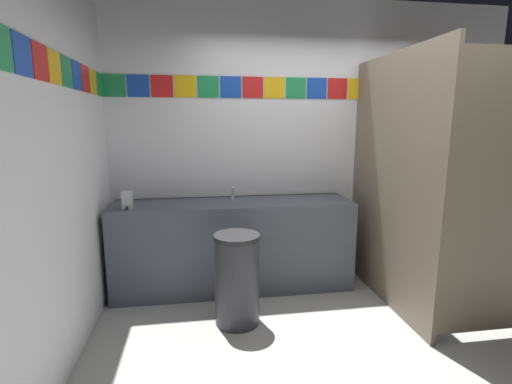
# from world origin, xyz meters

# --- Properties ---
(ground_plane) EXTENTS (9.28, 9.28, 0.00)m
(ground_plane) POSITION_xyz_m (0.00, 0.00, 0.00)
(ground_plane) COLOR #9E9E99
(wall_back) EXTENTS (4.22, 0.09, 2.87)m
(wall_back) POSITION_xyz_m (0.00, 1.48, 1.44)
(wall_back) COLOR silver
(wall_back) RESTS_ON ground_plane
(wall_side) EXTENTS (0.09, 2.89, 2.87)m
(wall_side) POSITION_xyz_m (-2.15, -0.00, 1.44)
(wall_side) COLOR silver
(wall_side) RESTS_ON ground_plane
(vanity_counter) EXTENTS (2.32, 0.57, 0.88)m
(vanity_counter) POSITION_xyz_m (-0.90, 1.16, 0.45)
(vanity_counter) COLOR #4C515B
(vanity_counter) RESTS_ON ground_plane
(faucet_center) EXTENTS (0.04, 0.10, 0.14)m
(faucet_center) POSITION_xyz_m (-0.90, 1.25, 0.94)
(faucet_center) COLOR silver
(faucet_center) RESTS_ON vanity_counter
(soap_dispenser) EXTENTS (0.09, 0.09, 0.16)m
(soap_dispenser) POSITION_xyz_m (-1.86, 0.99, 0.96)
(soap_dispenser) COLOR #B7BABF
(soap_dispenser) RESTS_ON vanity_counter
(stall_divider) EXTENTS (0.92, 1.54, 2.24)m
(stall_divider) POSITION_xyz_m (0.62, 0.41, 1.12)
(stall_divider) COLOR #726651
(stall_divider) RESTS_ON ground_plane
(toilet) EXTENTS (0.39, 0.49, 0.74)m
(toilet) POSITION_xyz_m (1.02, 1.05, 0.30)
(toilet) COLOR white
(toilet) RESTS_ON ground_plane
(trash_bin) EXTENTS (0.38, 0.38, 0.76)m
(trash_bin) POSITION_xyz_m (-0.94, 0.47, 0.38)
(trash_bin) COLOR #333338
(trash_bin) RESTS_ON ground_plane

